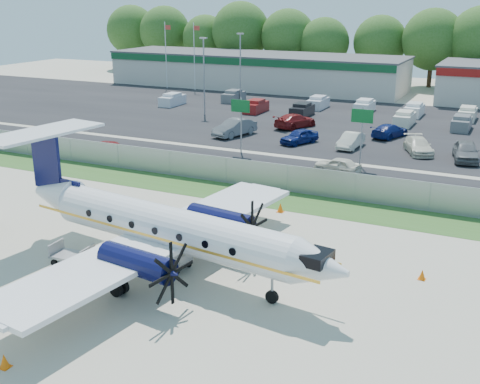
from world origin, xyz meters
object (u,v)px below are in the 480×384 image
at_px(aircraft, 165,226).
at_px(pushback_tug, 30,298).
at_px(baggage_cart_near, 72,255).
at_px(baggage_cart_far, 172,260).

distance_m(aircraft, pushback_tug, 7.22).
height_order(aircraft, baggage_cart_near, aircraft).
height_order(baggage_cart_near, baggage_cart_far, baggage_cart_near).
bearing_deg(aircraft, pushback_tug, -118.78).
bearing_deg(baggage_cart_near, baggage_cart_far, 20.20).
height_order(aircraft, pushback_tug, aircraft).
relative_size(baggage_cart_near, baggage_cart_far, 1.10).
relative_size(aircraft, baggage_cart_far, 10.34).
bearing_deg(pushback_tug, baggage_cart_near, 108.43).
xyz_separation_m(baggage_cart_near, baggage_cart_far, (5.04, 1.85, -0.06)).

